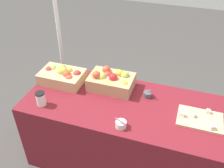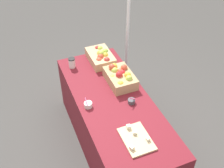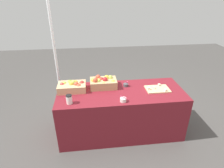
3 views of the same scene
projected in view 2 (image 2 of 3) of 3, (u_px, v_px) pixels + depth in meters
name	position (u px, v px, depth m)	size (l,w,h in m)	color
ground_plane	(114.00, 144.00, 3.48)	(10.00, 10.00, 0.00)	#474442
table	(114.00, 124.00, 3.25)	(1.90, 0.76, 0.74)	maroon
apple_crate_left	(101.00, 57.00, 3.51)	(0.41, 0.27, 0.16)	tan
apple_crate_middle	(120.00, 77.00, 3.19)	(0.41, 0.27, 0.18)	tan
cutting_board_front	(136.00, 139.00, 2.60)	(0.35, 0.25, 0.06)	#D1B284
sample_bowl_near	(88.00, 105.00, 2.92)	(0.09, 0.09, 0.10)	silver
sample_bowl_mid	(131.00, 101.00, 2.97)	(0.08, 0.08, 0.10)	#4C4C51
coffee_cup	(72.00, 63.00, 3.42)	(0.08, 0.08, 0.13)	silver
tent_pole	(128.00, 23.00, 3.70)	(0.04, 0.04, 2.06)	white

